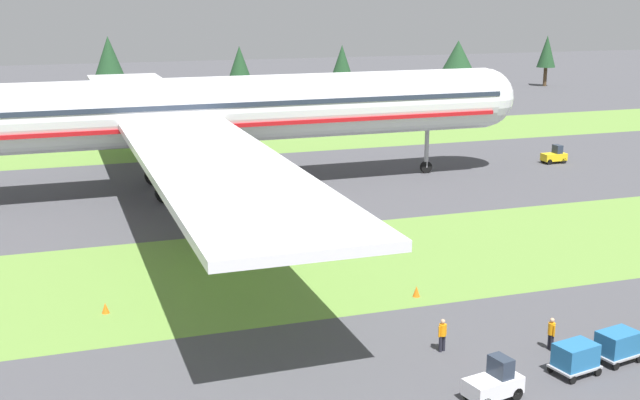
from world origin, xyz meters
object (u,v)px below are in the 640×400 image
(pushback_tractor, at_px, (555,156))
(ground_crew_loader, at_px, (442,334))
(cargo_dolly_lead, at_px, (576,356))
(taxiway_marker_1, at_px, (105,308))
(taxiway_marker_0, at_px, (416,291))
(baggage_tug, at_px, (494,383))
(ground_crew_marshaller, at_px, (551,333))
(airliner, at_px, (178,111))
(cargo_dolly_second, at_px, (618,344))

(pushback_tractor, bearing_deg, ground_crew_loader, 139.15)
(cargo_dolly_lead, height_order, taxiway_marker_1, cargo_dolly_lead)
(pushback_tractor, relative_size, ground_crew_loader, 1.50)
(cargo_dolly_lead, bearing_deg, ground_crew_loader, 37.20)
(cargo_dolly_lead, distance_m, taxiway_marker_0, 12.04)
(baggage_tug, bearing_deg, ground_crew_marshaller, -66.97)
(baggage_tug, relative_size, cargo_dolly_lead, 1.14)
(cargo_dolly_lead, bearing_deg, taxiway_marker_1, 43.10)
(pushback_tractor, bearing_deg, airliner, 90.00)
(cargo_dolly_lead, bearing_deg, airliner, 4.49)
(baggage_tug, xyz_separation_m, taxiway_marker_1, (-15.76, 15.91, -0.50))
(taxiway_marker_0, bearing_deg, cargo_dolly_second, -63.12)
(ground_crew_marshaller, bearing_deg, taxiway_marker_1, 62.35)
(cargo_dolly_lead, height_order, ground_crew_marshaller, ground_crew_marshaller)
(cargo_dolly_lead, bearing_deg, taxiway_marker_0, 2.41)
(baggage_tug, height_order, ground_crew_marshaller, baggage_tug)
(airliner, xyz_separation_m, taxiway_marker_1, (-8.77, -27.92, -7.11))
(cargo_dolly_second, xyz_separation_m, taxiway_marker_0, (-5.65, 11.14, -0.59))
(airliner, height_order, taxiway_marker_1, airliner)
(cargo_dolly_second, distance_m, taxiway_marker_1, 27.60)
(cargo_dolly_second, bearing_deg, cargo_dolly_lead, 90.00)
(cargo_dolly_second, height_order, pushback_tractor, pushback_tractor)
(ground_crew_loader, bearing_deg, airliner, 81.51)
(airliner, bearing_deg, baggage_tug, 8.64)
(baggage_tug, bearing_deg, cargo_dolly_second, -90.00)
(cargo_dolly_lead, relative_size, taxiway_marker_1, 3.92)
(baggage_tug, distance_m, ground_crew_marshaller, 6.54)
(baggage_tug, relative_size, ground_crew_loader, 1.61)
(cargo_dolly_second, height_order, taxiway_marker_1, cargo_dolly_second)
(airliner, relative_size, cargo_dolly_second, 34.00)
(ground_crew_marshaller, bearing_deg, airliner, 19.57)
(ground_crew_loader, bearing_deg, cargo_dolly_lead, -60.65)
(cargo_dolly_second, xyz_separation_m, pushback_tractor, (25.40, 42.61, -0.10))
(cargo_dolly_second, bearing_deg, baggage_tug, 90.00)
(cargo_dolly_second, bearing_deg, taxiway_marker_1, 47.50)
(baggage_tug, distance_m, cargo_dolly_lead, 5.03)
(cargo_dolly_second, relative_size, taxiway_marker_1, 3.92)
(ground_crew_marshaller, bearing_deg, cargo_dolly_second, -129.86)
(baggage_tug, relative_size, pushback_tractor, 1.07)
(cargo_dolly_second, bearing_deg, ground_crew_marshaller, 36.69)
(airliner, xyz_separation_m, taxiway_marker_0, (9.13, -31.17, -7.09))
(cargo_dolly_lead, xyz_separation_m, ground_crew_loader, (-4.84, 4.32, 0.03))
(ground_crew_loader, xyz_separation_m, taxiway_marker_0, (2.04, 7.38, -0.61))
(ground_crew_marshaller, height_order, ground_crew_loader, same)
(ground_crew_loader, relative_size, taxiway_marker_0, 2.61)
(airliner, xyz_separation_m, pushback_tractor, (40.18, 0.30, -6.61))
(airliner, relative_size, taxiway_marker_0, 124.91)
(pushback_tractor, bearing_deg, cargo_dolly_lead, 146.37)
(cargo_dolly_lead, relative_size, taxiway_marker_0, 3.67)
(taxiway_marker_0, bearing_deg, pushback_tractor, 45.38)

